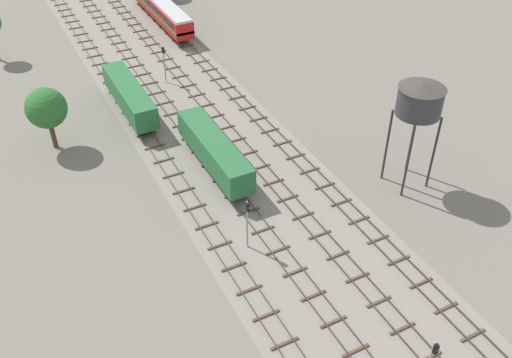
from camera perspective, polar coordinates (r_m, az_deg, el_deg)
The scene contains 13 objects.
ground_plane at distance 69.35m, azimuth -6.03°, elevation 6.09°, with size 480.00×480.00×0.00m, color slate.
ballast_bed at distance 69.35m, azimuth -6.03°, elevation 6.09°, with size 17.31×176.00×0.01m, color gray.
track_far_left at distance 68.43m, azimuth -11.53°, elevation 5.16°, with size 2.40×126.00×0.29m.
track_left at distance 69.47m, azimuth -8.05°, elevation 6.10°, with size 2.40×126.00×0.29m.
track_centre_left at distance 70.77m, azimuth -4.68°, elevation 6.99°, with size 2.40×126.00×0.29m.
track_centre at distance 72.32m, azimuth -1.43°, elevation 7.83°, with size 2.40×126.00×0.29m.
freight_boxcar_left_nearest at distance 59.13m, azimuth -4.29°, elevation 2.94°, with size 2.87×14.00×3.60m.
freight_boxcar_far_left_near at distance 70.82m, azimuth -12.80°, elevation 8.32°, with size 2.87×14.00×3.60m.
passenger_coach_centre_mid at distance 97.04m, azimuth -9.71°, elevation 16.88°, with size 2.96×22.00×3.80m.
water_tower at distance 55.40m, azimuth 16.40°, elevation 7.73°, with size 4.56×4.56×11.53m.
signal_post_nearest at distance 48.95m, azimuth -0.89°, elevation -4.10°, with size 0.28×0.47×5.32m.
signal_post_mid at distance 76.97m, azimuth -9.37°, elevation 11.93°, with size 0.28×0.47×5.22m.
lineside_tree_2 at distance 65.32m, azimuth -20.64°, elevation 6.77°, with size 4.52×4.52×7.36m.
Camera 1 is at (-20.55, 0.28, 35.81)m, focal length 39.18 mm.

